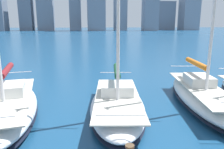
{
  "coord_description": "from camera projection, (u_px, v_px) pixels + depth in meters",
  "views": [
    {
      "loc": [
        1.54,
        4.16,
        4.74
      ],
      "look_at": [
        0.05,
        -6.69,
        2.2
      ],
      "focal_mm": 35.0,
      "sensor_mm": 36.0,
      "label": 1
    }
  ],
  "objects": [
    {
      "name": "city_skyline",
      "position": [
        73.0,
        1.0,
        153.52
      ],
      "size": [
        170.51,
        24.7,
        54.49
      ],
      "color": "gray",
      "rests_on": "ground"
    },
    {
      "name": "sailboat_orange",
      "position": [
        201.0,
        94.0,
        12.86
      ],
      "size": [
        3.66,
        8.85,
        11.97
      ],
      "color": "white",
      "rests_on": "ground"
    },
    {
      "name": "sailboat_forest",
      "position": [
        117.0,
        103.0,
        11.83
      ],
      "size": [
        3.86,
        8.3,
        9.9
      ],
      "color": "white",
      "rests_on": "ground"
    },
    {
      "name": "sailboat_maroon",
      "position": [
        7.0,
        106.0,
        11.11
      ],
      "size": [
        4.22,
        8.71,
        12.01
      ],
      "color": "silver",
      "rests_on": "ground"
    }
  ]
}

